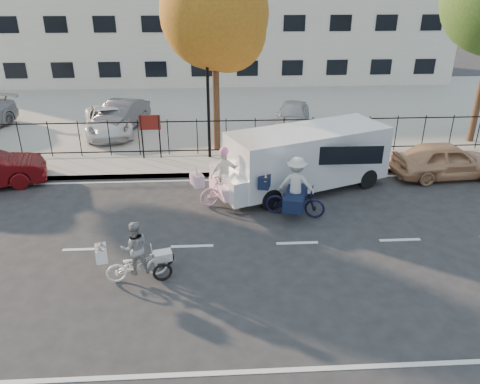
{
  "coord_description": "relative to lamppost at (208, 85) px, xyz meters",
  "views": [
    {
      "loc": [
        0.7,
        -11.4,
        6.94
      ],
      "look_at": [
        1.43,
        1.2,
        1.1
      ],
      "focal_mm": 35.0,
      "sensor_mm": 36.0,
      "label": 1
    }
  ],
  "objects": [
    {
      "name": "lot_car_c",
      "position": [
        -4.28,
        4.03,
        -2.29
      ],
      "size": [
        2.46,
        4.34,
        1.35
      ],
      "primitive_type": "imported",
      "rotation": [
        0.0,
        0.0,
        -0.27
      ],
      "color": "#515159",
      "rests_on": "parking_lot"
    },
    {
      "name": "bull_bike",
      "position": [
        2.67,
        -5.08,
        -2.33
      ],
      "size": [
        2.19,
        1.54,
        1.97
      ],
      "rotation": [
        0.0,
        0.0,
        1.27
      ],
      "color": "#120F34",
      "rests_on": "ground"
    },
    {
      "name": "tree_mid",
      "position": [
        0.46,
        0.98,
        2.3
      ],
      "size": [
        4.22,
        4.22,
        7.73
      ],
      "color": "#442D1D",
      "rests_on": "ground"
    },
    {
      "name": "street_sign",
      "position": [
        -2.35,
        0.0,
        -1.7
      ],
      "size": [
        0.85,
        0.06,
        1.8
      ],
      "color": "black",
      "rests_on": "sidewalk"
    },
    {
      "name": "unicorn_bike",
      "position": [
        0.47,
        -4.13,
        -2.37
      ],
      "size": [
        2.03,
        1.48,
        2.01
      ],
      "rotation": [
        0.0,
        0.0,
        1.94
      ],
      "color": "#FFC2DD",
      "rests_on": "ground"
    },
    {
      "name": "zebra_trike",
      "position": [
        -1.8,
        -8.25,
        -2.5
      ],
      "size": [
        1.86,
        1.05,
        1.59
      ],
      "rotation": [
        0.0,
        0.0,
        1.83
      ],
      "color": "white",
      "rests_on": "ground"
    },
    {
      "name": "curb",
      "position": [
        -0.5,
        -1.75,
        -3.04
      ],
      "size": [
        60.0,
        0.1,
        0.15
      ],
      "primitive_type": "cube",
      "color": "#A8A399",
      "rests_on": "ground"
    },
    {
      "name": "white_van",
      "position": [
        3.34,
        -3.0,
        -1.91
      ],
      "size": [
        6.65,
        4.01,
        2.17
      ],
      "rotation": [
        0.0,
        0.0,
        0.38
      ],
      "color": "white",
      "rests_on": "ground"
    },
    {
      "name": "lot_car_d",
      "position": [
        4.0,
        3.73,
        -2.32
      ],
      "size": [
        2.44,
        4.06,
        1.29
      ],
      "primitive_type": "imported",
      "rotation": [
        0.0,
        0.0,
        -0.26
      ],
      "color": "#A8ABB0",
      "rests_on": "parking_lot"
    },
    {
      "name": "iron_fence",
      "position": [
        -0.5,
        0.4,
        -2.21
      ],
      "size": [
        58.0,
        0.06,
        1.5
      ],
      "primitive_type": null,
      "color": "black",
      "rests_on": "sidewalk"
    },
    {
      "name": "lamppost",
      "position": [
        0.0,
        0.0,
        0.0
      ],
      "size": [
        0.36,
        0.36,
        4.33
      ],
      "color": "black",
      "rests_on": "sidewalk"
    },
    {
      "name": "lot_car_b",
      "position": [
        -4.78,
        3.44,
        -2.35
      ],
      "size": [
        3.03,
        4.77,
        1.23
      ],
      "primitive_type": "imported",
      "rotation": [
        0.0,
        0.0,
        0.24
      ],
      "color": "white",
      "rests_on": "parking_lot"
    },
    {
      "name": "parking_lot",
      "position": [
        -0.5,
        8.2,
        -3.04
      ],
      "size": [
        60.0,
        15.6,
        0.15
      ],
      "primitive_type": "cube",
      "color": "#A8A399",
      "rests_on": "ground"
    },
    {
      "name": "building",
      "position": [
        -0.5,
        18.2,
        -0.11
      ],
      "size": [
        34.0,
        10.0,
        6.0
      ],
      "primitive_type": "cube",
      "color": "silver",
      "rests_on": "ground"
    },
    {
      "name": "sidewalk",
      "position": [
        -0.5,
        -0.7,
        -3.04
      ],
      "size": [
        60.0,
        2.2,
        0.15
      ],
      "primitive_type": "cube",
      "color": "#A8A399",
      "rests_on": "ground"
    },
    {
      "name": "road_markings",
      "position": [
        -0.5,
        -6.8,
        -3.11
      ],
      "size": [
        60.0,
        9.52,
        0.01
      ],
      "primitive_type": null,
      "color": "silver",
      "rests_on": "ground"
    },
    {
      "name": "gold_sedan",
      "position": [
        8.86,
        -2.3,
        -2.43
      ],
      "size": [
        4.11,
        1.92,
        1.36
      ],
      "primitive_type": "imported",
      "rotation": [
        0.0,
        0.0,
        1.65
      ],
      "color": "tan",
      "rests_on": "ground"
    },
    {
      "name": "ground",
      "position": [
        -0.5,
        -6.8,
        -3.11
      ],
      "size": [
        120.0,
        120.0,
        0.0
      ],
      "primitive_type": "plane",
      "color": "#333334"
    }
  ]
}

